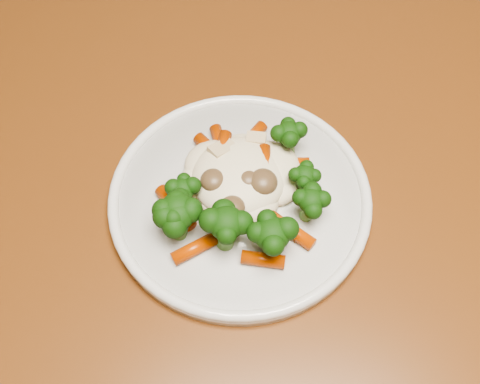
{
  "coord_description": "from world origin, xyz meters",
  "views": [
    {
      "loc": [
        0.01,
        0.06,
        1.22
      ],
      "look_at": [
        0.02,
        0.35,
        0.77
      ],
      "focal_mm": 45.0,
      "sensor_mm": 36.0,
      "label": 1
    }
  ],
  "objects": [
    {
      "name": "dining_table",
      "position": [
        0.12,
        0.28,
        0.65
      ],
      "size": [
        1.34,
        1.1,
        0.75
      ],
      "rotation": [
        0.0,
        0.0,
        -0.34
      ],
      "color": "brown",
      "rests_on": "ground"
    },
    {
      "name": "meal",
      "position": [
        0.02,
        0.34,
        0.78
      ],
      "size": [
        0.16,
        0.16,
        0.04
      ],
      "color": "#FAECC8",
      "rests_on": "plate"
    },
    {
      "name": "plate",
      "position": [
        0.02,
        0.35,
        0.76
      ],
      "size": [
        0.24,
        0.24,
        0.01
      ],
      "primitive_type": "cylinder",
      "color": "white",
      "rests_on": "dining_table"
    }
  ]
}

